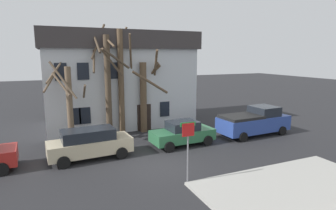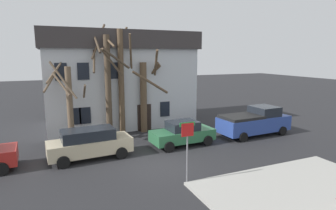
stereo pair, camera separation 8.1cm
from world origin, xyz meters
TOP-DOWN VIEW (x-y plane):
  - ground_plane at (0.00, 0.00)m, footprint 120.00×120.00m
  - sidewalk_slab at (4.48, -5.66)m, footprint 8.62×6.24m
  - building_main at (0.29, 10.39)m, footprint 12.36×6.80m
  - tree_bare_near at (-4.16, 6.04)m, footprint 2.69×2.71m
  - tree_bare_mid at (-1.41, 6.61)m, footprint 2.62×2.62m
  - tree_bare_far at (-0.33, 6.98)m, footprint 2.42×2.19m
  - tree_bare_end at (1.51, 6.92)m, footprint 2.80×2.99m
  - car_beige_wagon at (-3.34, 2.64)m, footprint 4.78×2.18m
  - car_green_sedan at (2.67, 2.71)m, footprint 4.30×2.15m
  - pickup_truck_blue at (8.70, 2.78)m, footprint 5.61×2.51m
  - street_sign_pole at (0.33, -2.53)m, footprint 0.76×0.07m

SIDE VIEW (x-z plane):
  - ground_plane at x=0.00m, z-range 0.00..0.00m
  - sidewalk_slab at x=4.48m, z-range 0.00..0.12m
  - car_green_sedan at x=2.67m, z-range 0.00..1.63m
  - car_beige_wagon at x=-3.34m, z-range 0.04..1.80m
  - pickup_truck_blue at x=8.70m, z-range -0.03..2.07m
  - street_sign_pole at x=0.33m, z-range 0.58..3.54m
  - tree_bare_near at x=-4.16m, z-range 0.17..5.73m
  - tree_bare_end at x=1.51m, z-range -0.06..6.28m
  - building_main at x=0.29m, z-range 0.07..7.87m
  - tree_bare_mid at x=-1.41m, z-range 0.00..8.14m
  - tree_bare_far at x=-0.33m, z-range 0.26..8.25m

